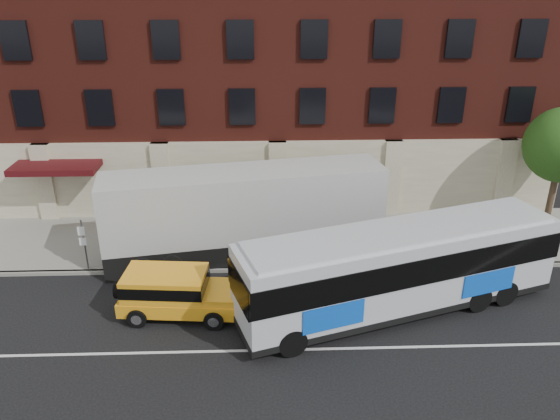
{
  "coord_description": "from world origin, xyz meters",
  "views": [
    {
      "loc": [
        -0.78,
        -14.88,
        12.18
      ],
      "look_at": [
        -0.09,
        5.5,
        3.15
      ],
      "focal_mm": 34.88,
      "sensor_mm": 36.0,
      "label": 1
    }
  ],
  "objects_px": {
    "sign_pole": "(84,243)",
    "city_bus": "(400,266)",
    "shipping_container": "(245,215)",
    "yellow_suv": "(174,291)"
  },
  "relations": [
    {
      "from": "yellow_suv",
      "to": "shipping_container",
      "type": "height_order",
      "value": "shipping_container"
    },
    {
      "from": "sign_pole",
      "to": "city_bus",
      "type": "height_order",
      "value": "city_bus"
    },
    {
      "from": "shipping_container",
      "to": "sign_pole",
      "type": "bearing_deg",
      "value": -169.06
    },
    {
      "from": "city_bus",
      "to": "yellow_suv",
      "type": "height_order",
      "value": "city_bus"
    },
    {
      "from": "city_bus",
      "to": "shipping_container",
      "type": "distance_m",
      "value": 7.54
    },
    {
      "from": "sign_pole",
      "to": "yellow_suv",
      "type": "height_order",
      "value": "sign_pole"
    },
    {
      "from": "city_bus",
      "to": "yellow_suv",
      "type": "relative_size",
      "value": 2.68
    },
    {
      "from": "yellow_suv",
      "to": "shipping_container",
      "type": "distance_m",
      "value": 5.41
    },
    {
      "from": "sign_pole",
      "to": "city_bus",
      "type": "relative_size",
      "value": 0.19
    },
    {
      "from": "sign_pole",
      "to": "shipping_container",
      "type": "bearing_deg",
      "value": 10.94
    }
  ]
}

